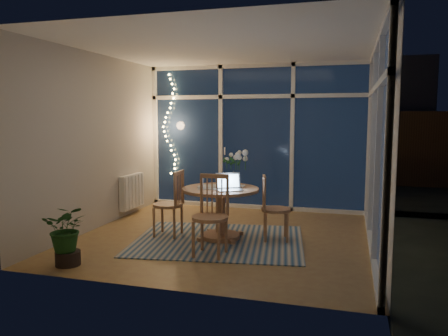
{
  "coord_description": "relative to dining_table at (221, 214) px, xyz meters",
  "views": [
    {
      "loc": [
        1.63,
        -5.75,
        1.67
      ],
      "look_at": [
        -0.11,
        0.25,
        0.93
      ],
      "focal_mm": 35.0,
      "sensor_mm": 36.0,
      "label": 1
    }
  ],
  "objects": [
    {
      "name": "chair_left",
      "position": [
        -0.75,
        -0.07,
        0.12
      ],
      "size": [
        0.45,
        0.45,
        0.94
      ],
      "primitive_type": "cube",
      "rotation": [
        0.0,
        0.0,
        -1.54
      ],
      "color": "#9C6246",
      "rests_on": "floor"
    },
    {
      "name": "flower_vase",
      "position": [
        0.08,
        0.37,
        0.46
      ],
      "size": [
        0.23,
        0.23,
        0.21
      ],
      "primitive_type": "imported",
      "rotation": [
        0.0,
        0.0,
        0.14
      ],
      "color": "silver",
      "rests_on": "dining_table"
    },
    {
      "name": "fairy_lights",
      "position": [
        -1.61,
        2.03,
        1.17
      ],
      "size": [
        0.24,
        0.1,
        1.85
      ],
      "primitive_type": null,
      "color": "#FFD566",
      "rests_on": "window_wall_back"
    },
    {
      "name": "radiator",
      "position": [
        -1.9,
        1.05,
        0.05
      ],
      "size": [
        0.1,
        0.7,
        0.58
      ],
      "primitive_type": "cube",
      "color": "white",
      "rests_on": "wall_left"
    },
    {
      "name": "window_wall_right",
      "position": [
        2.0,
        0.15,
        0.95
      ],
      "size": [
        0.1,
        4.0,
        2.6
      ],
      "primitive_type": "cube",
      "color": "white",
      "rests_on": "floor"
    },
    {
      "name": "potted_plant",
      "position": [
        -1.36,
        -1.5,
        0.03
      ],
      "size": [
        0.68,
        0.65,
        0.76
      ],
      "primitive_type": "imported",
      "rotation": [
        0.0,
        0.0,
        0.42
      ],
      "color": "#194719",
      "rests_on": "floor"
    },
    {
      "name": "garden_shrubs",
      "position": [
        -0.76,
        3.55,
        0.1
      ],
      "size": [
        0.9,
        0.9,
        0.9
      ],
      "primitive_type": "sphere",
      "color": "black",
      "rests_on": "ground"
    },
    {
      "name": "wall_left",
      "position": [
        -1.96,
        0.15,
        0.95
      ],
      "size": [
        0.04,
        4.0,
        2.6
      ],
      "primitive_type": "cube",
      "color": "beige",
      "rests_on": "floor"
    },
    {
      "name": "rug",
      "position": [
        0.0,
        -0.1,
        -0.35
      ],
      "size": [
        2.47,
        2.09,
        0.01
      ],
      "primitive_type": "cube",
      "rotation": [
        0.0,
        0.0,
        0.14
      ],
      "color": "#BEB19A",
      "rests_on": "floor"
    },
    {
      "name": "neighbour_roof",
      "position": [
        0.34,
        8.65,
        1.85
      ],
      "size": [
        7.0,
        3.0,
        2.2
      ],
      "primitive_type": "cube",
      "color": "#30333A",
      "rests_on": "ground"
    },
    {
      "name": "chair_right",
      "position": [
        0.74,
        0.14,
        0.09
      ],
      "size": [
        0.5,
        0.5,
        0.9
      ],
      "primitive_type": "cube",
      "rotation": [
        0.0,
        0.0,
        1.8
      ],
      "color": "#9C6246",
      "rests_on": "floor"
    },
    {
      "name": "garden_fence",
      "position": [
        0.04,
        5.65,
        0.55
      ],
      "size": [
        11.0,
        0.08,
        1.8
      ],
      "primitive_type": "cube",
      "color": "#382514",
      "rests_on": "ground"
    },
    {
      "name": "window_wall_back",
      "position": [
        0.04,
        2.11,
        0.95
      ],
      "size": [
        4.0,
        0.1,
        2.6
      ],
      "primitive_type": "cube",
      "color": "white",
      "rests_on": "floor"
    },
    {
      "name": "floor",
      "position": [
        0.04,
        0.15,
        -0.35
      ],
      "size": [
        4.0,
        4.0,
        0.0
      ],
      "primitive_type": "plane",
      "color": "olive",
      "rests_on": "ground"
    },
    {
      "name": "garden_patio",
      "position": [
        0.54,
        5.15,
        -0.41
      ],
      "size": [
        12.0,
        6.0,
        0.1
      ],
      "primitive_type": "cube",
      "color": "black",
      "rests_on": "ground"
    },
    {
      "name": "laptop",
      "position": [
        0.18,
        -0.16,
        0.47
      ],
      "size": [
        0.42,
        0.4,
        0.24
      ],
      "primitive_type": null,
      "rotation": [
        0.0,
        0.0,
        0.48
      ],
      "color": "silver",
      "rests_on": "dining_table"
    },
    {
      "name": "ceiling",
      "position": [
        0.04,
        0.15,
        2.25
      ],
      "size": [
        4.0,
        4.0,
        0.0
      ],
      "primitive_type": "plane",
      "color": "white",
      "rests_on": "wall_back"
    },
    {
      "name": "chair_front",
      "position": [
        0.09,
        -0.74,
        0.14
      ],
      "size": [
        0.46,
        0.46,
        0.99
      ],
      "primitive_type": "cube",
      "rotation": [
        0.0,
        0.0,
        -0.0
      ],
      "color": "#9C6246",
      "rests_on": "floor"
    },
    {
      "name": "phone",
      "position": [
        0.11,
        -0.12,
        0.36
      ],
      "size": [
        0.1,
        0.06,
        0.01
      ],
      "primitive_type": "cube",
      "rotation": [
        0.0,
        0.0,
        -0.09
      ],
      "color": "black",
      "rests_on": "dining_table"
    },
    {
      "name": "wall_right",
      "position": [
        2.04,
        0.15,
        0.95
      ],
      "size": [
        0.04,
        4.0,
        2.6
      ],
      "primitive_type": "cube",
      "color": "beige",
      "rests_on": "floor"
    },
    {
      "name": "newspapers",
      "position": [
        -0.11,
        -0.03,
        0.37
      ],
      "size": [
        0.37,
        0.3,
        0.02
      ],
      "primitive_type": "cube",
      "rotation": [
        0.0,
        0.0,
        0.08
      ],
      "color": "beige",
      "rests_on": "dining_table"
    },
    {
      "name": "wall_front",
      "position": [
        0.04,
        -1.85,
        0.95
      ],
      "size": [
        4.0,
        0.04,
        2.6
      ],
      "primitive_type": "cube",
      "color": "beige",
      "rests_on": "floor"
    },
    {
      "name": "wall_back",
      "position": [
        0.04,
        2.15,
        0.95
      ],
      "size": [
        4.0,
        0.04,
        2.6
      ],
      "primitive_type": "cube",
      "color": "beige",
      "rests_on": "floor"
    },
    {
      "name": "bowl",
      "position": [
        0.25,
        0.1,
        0.37
      ],
      "size": [
        0.17,
        0.17,
        0.04
      ],
      "primitive_type": "imported",
      "rotation": [
        0.0,
        0.0,
        0.14
      ],
      "color": "silver",
      "rests_on": "dining_table"
    },
    {
      "name": "dining_table",
      "position": [
        0.0,
        0.0,
        0.0
      ],
      "size": [
        1.18,
        1.18,
        0.71
      ],
      "primitive_type": "cylinder",
      "rotation": [
        0.0,
        0.0,
        0.14
      ],
      "color": "#9C6246",
      "rests_on": "floor"
    }
  ]
}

